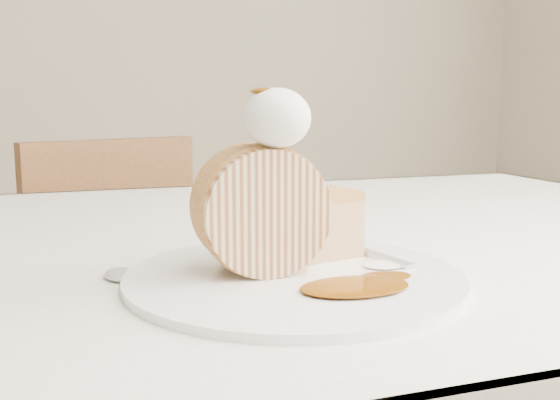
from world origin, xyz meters
name	(u,v)px	position (x,y,z in m)	size (l,w,h in m)	color
table	(266,301)	(0.00, 0.20, 0.66)	(1.40, 0.90, 0.75)	white
chair_far	(98,288)	(-0.18, 0.96, 0.47)	(0.51, 0.51, 0.83)	brown
plate	(294,277)	(-0.04, -0.02, 0.75)	(0.30, 0.30, 0.01)	white
roulade_slice	(261,210)	(-0.07, 0.00, 0.81)	(0.11, 0.11, 0.06)	beige
cake_chunk	(319,227)	(0.01, 0.04, 0.79)	(0.07, 0.06, 0.06)	tan
whipped_cream	(277,118)	(-0.06, -0.02, 0.90)	(0.06, 0.06, 0.05)	white
caramel_drizzle	(267,84)	(-0.06, -0.01, 0.92)	(0.03, 0.02, 0.01)	#663304
caramel_pool	(355,286)	(-0.01, -0.08, 0.76)	(0.09, 0.06, 0.00)	#663304
fork	(366,252)	(0.05, 0.03, 0.76)	(0.02, 0.18, 0.00)	silver
spoon	(155,299)	(-0.17, -0.03, 0.75)	(0.02, 0.15, 0.00)	silver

